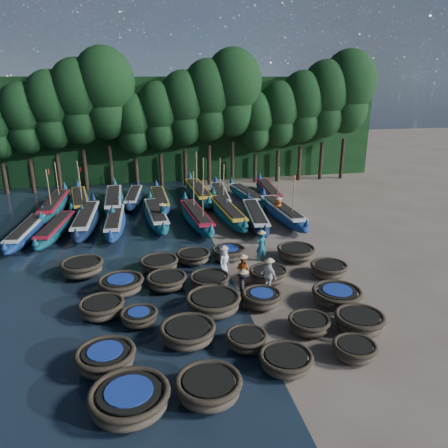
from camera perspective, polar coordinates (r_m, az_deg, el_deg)
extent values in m
plane|color=gray|center=(23.75, 0.50, -6.11)|extent=(120.00, 120.00, 0.00)
cube|color=black|center=(45.09, -5.84, 12.25)|extent=(40.00, 3.00, 10.00)
ellipsoid|color=brown|center=(14.89, -12.20, -21.83)|extent=(3.12, 3.12, 0.74)
torus|color=#3A3022|center=(14.67, -12.29, -20.79)|extent=(2.57, 2.57, 0.23)
cylinder|color=black|center=(14.64, -12.31, -20.65)|extent=(1.96, 1.96, 0.07)
cylinder|color=#1B3595|center=(14.62, -12.32, -20.52)|extent=(1.51, 1.51, 0.05)
ellipsoid|color=brown|center=(15.06, -2.02, -20.87)|extent=(2.19, 2.19, 0.73)
torus|color=#3A3022|center=(14.84, -2.03, -19.85)|extent=(2.21, 2.21, 0.22)
cylinder|color=black|center=(14.82, -2.03, -19.72)|extent=(1.67, 1.67, 0.07)
ellipsoid|color=brown|center=(16.44, 8.08, -17.51)|extent=(1.96, 1.96, 0.59)
torus|color=#3A3022|center=(16.27, 8.12, -16.73)|extent=(1.95, 1.95, 0.18)
cylinder|color=black|center=(16.25, 8.13, -16.63)|extent=(1.49, 1.49, 0.05)
ellipsoid|color=brown|center=(17.50, 16.67, -15.72)|extent=(1.99, 1.99, 0.58)
torus|color=#3A3022|center=(17.35, 16.75, -14.97)|extent=(1.65, 1.65, 0.18)
cylinder|color=black|center=(17.33, 16.77, -14.87)|extent=(1.24, 1.24, 0.05)
ellipsoid|color=brown|center=(16.81, -15.15, -16.87)|extent=(2.46, 2.46, 0.71)
torus|color=#3A3022|center=(16.62, -15.25, -15.92)|extent=(2.16, 2.16, 0.22)
cylinder|color=black|center=(16.59, -15.27, -15.80)|extent=(1.63, 1.63, 0.06)
cylinder|color=#1B3595|center=(16.57, -15.28, -15.68)|extent=(1.26, 1.26, 0.04)
ellipsoid|color=brown|center=(17.70, -4.75, -14.25)|extent=(2.41, 2.41, 0.70)
torus|color=#3A3022|center=(17.52, -4.78, -13.35)|extent=(2.23, 2.23, 0.21)
cylinder|color=black|center=(17.50, -4.78, -13.24)|extent=(1.69, 1.69, 0.06)
ellipsoid|color=brown|center=(17.39, 2.95, -15.11)|extent=(1.83, 1.83, 0.57)
torus|color=#3A3022|center=(17.24, 2.96, -14.37)|extent=(1.63, 1.63, 0.17)
cylinder|color=black|center=(17.22, 2.97, -14.27)|extent=(1.22, 1.22, 0.05)
ellipsoid|color=brown|center=(18.64, 11.03, -12.92)|extent=(2.08, 2.08, 0.58)
torus|color=#3A3022|center=(18.50, 11.09, -12.20)|extent=(1.75, 1.75, 0.18)
cylinder|color=black|center=(18.48, 11.09, -12.10)|extent=(1.32, 1.32, 0.05)
ellipsoid|color=brown|center=(19.10, 17.24, -12.37)|extent=(2.48, 2.48, 0.73)
torus|color=#3A3022|center=(18.93, 17.34, -11.48)|extent=(2.08, 2.08, 0.22)
cylinder|color=black|center=(18.91, 17.35, -11.36)|extent=(1.56, 1.56, 0.07)
ellipsoid|color=brown|center=(20.07, -15.66, -10.74)|extent=(2.26, 2.26, 0.66)
torus|color=#3A3022|center=(19.92, -15.74, -9.97)|extent=(2.00, 2.00, 0.20)
cylinder|color=black|center=(19.90, -15.75, -9.87)|extent=(1.51, 1.51, 0.06)
ellipsoid|color=brown|center=(19.14, -11.02, -12.05)|extent=(1.65, 1.65, 0.57)
torus|color=#3A3022|center=(19.00, -11.07, -11.36)|extent=(1.59, 1.59, 0.17)
cylinder|color=black|center=(18.99, -11.08, -11.27)|extent=(1.19, 1.19, 0.05)
cylinder|color=#1B3595|center=(18.97, -11.08, -11.18)|extent=(0.92, 0.92, 0.03)
ellipsoid|color=brown|center=(19.64, -1.41, -10.53)|extent=(2.61, 2.61, 0.74)
torus|color=#3A3022|center=(19.48, -1.42, -9.63)|extent=(2.47, 2.47, 0.22)
cylinder|color=black|center=(19.46, -1.42, -9.52)|extent=(1.88, 1.88, 0.07)
ellipsoid|color=brown|center=(20.19, 4.93, -9.89)|extent=(2.20, 2.20, 0.64)
torus|color=#3A3022|center=(20.05, 4.95, -9.14)|extent=(1.83, 1.83, 0.19)
cylinder|color=black|center=(20.03, 4.96, -9.04)|extent=(1.38, 1.38, 0.06)
cylinder|color=#1B3595|center=(20.01, 4.96, -8.94)|extent=(1.06, 1.06, 0.04)
ellipsoid|color=brown|center=(20.89, 14.50, -9.34)|extent=(2.39, 2.39, 0.70)
torus|color=#3A3022|center=(20.74, 14.57, -8.54)|extent=(2.30, 2.30, 0.21)
cylinder|color=black|center=(20.72, 14.58, -8.44)|extent=(1.75, 1.75, 0.06)
cylinder|color=#1B3595|center=(20.71, 14.59, -8.34)|extent=(1.35, 1.35, 0.04)
ellipsoid|color=brown|center=(21.81, -13.27, -7.99)|extent=(2.38, 2.38, 0.70)
torus|color=#3A3022|center=(21.66, -13.34, -7.20)|extent=(2.20, 2.20, 0.21)
cylinder|color=black|center=(21.65, -13.35, -7.10)|extent=(1.67, 1.67, 0.06)
cylinder|color=#1B3595|center=(21.63, -13.35, -7.00)|extent=(1.28, 1.28, 0.04)
ellipsoid|color=brown|center=(21.88, -7.49, -7.62)|extent=(1.98, 1.98, 0.64)
torus|color=#3A3022|center=(21.75, -7.52, -6.91)|extent=(2.01, 2.01, 0.19)
cylinder|color=black|center=(21.74, -7.52, -6.82)|extent=(1.52, 1.52, 0.06)
ellipsoid|color=brown|center=(21.75, -1.90, -7.64)|extent=(2.41, 2.41, 0.63)
torus|color=#3A3022|center=(21.62, -1.91, -6.93)|extent=(2.03, 2.03, 0.19)
cylinder|color=black|center=(21.60, -1.91, -6.84)|extent=(1.54, 1.54, 0.06)
ellipsoid|color=brown|center=(22.51, 5.79, -6.79)|extent=(2.16, 2.16, 0.63)
torus|color=#3A3022|center=(22.38, 5.82, -6.11)|extent=(1.99, 1.99, 0.19)
cylinder|color=black|center=(22.37, 5.82, -6.02)|extent=(1.51, 1.51, 0.06)
ellipsoid|color=brown|center=(23.58, 13.52, -5.98)|extent=(2.31, 2.31, 0.65)
torus|color=#3A3022|center=(23.46, 13.58, -5.30)|extent=(1.96, 1.96, 0.20)
cylinder|color=black|center=(23.44, 13.58, -5.21)|extent=(1.48, 1.48, 0.06)
ellipsoid|color=brown|center=(24.16, -18.01, -5.66)|extent=(2.71, 2.71, 0.75)
torus|color=#3A3022|center=(24.02, -18.09, -4.90)|extent=(2.23, 2.23, 0.23)
cylinder|color=black|center=(24.01, -18.10, -4.80)|extent=(1.68, 1.68, 0.07)
ellipsoid|color=brown|center=(23.79, -8.46, -5.42)|extent=(2.48, 2.48, 0.65)
torus|color=#3A3022|center=(23.67, -8.50, -4.74)|extent=(2.08, 2.08, 0.20)
cylinder|color=black|center=(23.65, -8.50, -4.66)|extent=(1.58, 1.58, 0.06)
ellipsoid|color=brown|center=(24.67, -4.02, -4.45)|extent=(1.89, 1.89, 0.57)
torus|color=#3A3022|center=(24.56, -4.04, -3.87)|extent=(1.93, 1.93, 0.17)
cylinder|color=black|center=(24.55, -4.04, -3.80)|extent=(1.48, 1.48, 0.05)
ellipsoid|color=brown|center=(24.95, 0.60, -4.02)|extent=(1.86, 1.86, 0.66)
torus|color=#3A3022|center=(24.83, 0.60, -3.36)|extent=(1.94, 1.94, 0.20)
cylinder|color=black|center=(24.82, 0.60, -3.27)|extent=(1.46, 1.46, 0.06)
cylinder|color=#1B3595|center=(24.80, 0.60, -3.18)|extent=(1.12, 1.12, 0.04)
ellipsoid|color=brown|center=(25.36, 9.37, -3.87)|extent=(2.64, 2.64, 0.68)
torus|color=#3A3022|center=(25.24, 9.41, -3.20)|extent=(2.20, 2.20, 0.21)
cylinder|color=black|center=(25.22, 9.41, -3.11)|extent=(1.67, 1.67, 0.06)
ellipsoid|color=navy|center=(30.74, -24.39, -1.06)|extent=(2.11, 7.37, 0.91)
cone|color=navy|center=(33.78, -22.66, 1.89)|extent=(0.40, 0.40, 0.55)
cone|color=navy|center=(27.46, -26.82, -2.47)|extent=(0.40, 0.40, 0.45)
cube|color=silver|center=(30.63, -24.48, -0.39)|extent=(1.58, 5.70, 0.11)
cube|color=black|center=(30.61, -24.50, -0.26)|extent=(1.25, 4.95, 0.09)
ellipsoid|color=#0D464D|center=(30.66, -21.09, -0.68)|extent=(2.49, 7.40, 0.91)
cone|color=#0D464D|center=(33.71, -19.36, 2.26)|extent=(0.40, 0.40, 0.55)
cone|color=#0D464D|center=(27.36, -23.51, -2.05)|extent=(0.40, 0.40, 0.46)
cube|color=#B3162A|center=(30.55, -21.17, 0.00)|extent=(1.87, 5.73, 0.11)
cube|color=black|center=(30.53, -21.19, 0.13)|extent=(1.51, 4.97, 0.09)
ellipsoid|color=#0E1936|center=(31.58, -17.55, 0.40)|extent=(1.90, 8.53, 1.06)
cone|color=#0E1936|center=(35.32, -16.77, 3.53)|extent=(0.47, 0.47, 0.64)
cone|color=#0E1936|center=(27.52, -18.82, -1.00)|extent=(0.47, 0.47, 0.53)
cube|color=silver|center=(31.45, -17.63, 1.17)|extent=(1.40, 6.61, 0.13)
cube|color=black|center=(31.43, -17.64, 1.32)|extent=(1.08, 5.75, 0.11)
ellipsoid|color=navy|center=(30.81, -14.03, 0.17)|extent=(1.64, 7.69, 0.96)
cone|color=navy|center=(34.20, -13.70, 3.11)|extent=(0.42, 0.42, 0.57)
cone|color=navy|center=(27.11, -14.64, -1.14)|extent=(0.42, 0.42, 0.48)
cube|color=silver|center=(30.69, -14.09, 0.88)|extent=(1.21, 5.96, 0.11)
cube|color=black|center=(30.67, -14.10, 1.02)|extent=(0.92, 5.18, 0.10)
ellipsoid|color=#0D464D|center=(31.59, -8.84, 1.02)|extent=(1.98, 8.13, 1.01)
cone|color=#0D464D|center=(35.17, -9.67, 3.90)|extent=(0.44, 0.44, 0.60)
cone|color=#0D464D|center=(27.70, -7.92, -0.15)|extent=(0.44, 0.44, 0.50)
cube|color=silver|center=(31.47, -8.88, 1.76)|extent=(1.47, 6.30, 0.12)
cube|color=black|center=(31.45, -8.89, 1.90)|extent=(1.14, 5.48, 0.10)
ellipsoid|color=#0D464D|center=(30.85, -3.61, 0.80)|extent=(2.18, 8.33, 1.03)
cone|color=#0D464D|center=(34.43, -5.14, 3.82)|extent=(0.45, 0.45, 0.62)
cone|color=#0D464D|center=(26.95, -1.72, -0.45)|extent=(0.45, 0.45, 0.51)
cube|color=#B3162A|center=(30.72, -3.63, 1.57)|extent=(1.62, 6.45, 0.12)
cube|color=black|center=(30.69, -3.63, 1.72)|extent=(1.27, 5.61, 0.10)
cylinder|color=#997F4C|center=(31.57, -3.99, 4.32)|extent=(0.07, 0.24, 2.88)
cylinder|color=#997F4C|center=(28.95, -2.79, 3.03)|extent=(0.07, 0.24, 2.88)
plane|color=red|center=(28.68, -2.53, 5.47)|extent=(0.00, 0.36, 0.36)
ellipsoid|color=#0D464D|center=(31.77, 0.46, 1.41)|extent=(2.08, 8.58, 1.06)
cone|color=#0D464D|center=(35.45, -1.36, 4.39)|extent=(0.47, 0.47, 0.64)
cone|color=#0D464D|center=(27.80, 2.77, 0.22)|extent=(0.47, 0.47, 0.53)
cube|color=gold|center=(31.64, 0.46, 2.18)|extent=(1.54, 6.65, 0.13)
cube|color=black|center=(31.62, 0.46, 2.33)|extent=(1.20, 5.78, 0.11)
ellipsoid|color=#0E1936|center=(30.93, 4.13, 0.83)|extent=(2.46, 8.27, 1.02)
cone|color=#0E1936|center=(34.52, 3.20, 3.89)|extent=(0.45, 0.45, 0.61)
cone|color=#0E1936|center=(27.02, 5.39, -0.51)|extent=(0.45, 0.45, 0.51)
cube|color=silver|center=(30.80, 4.15, 1.59)|extent=(1.84, 6.40, 0.12)
cube|color=black|center=(30.78, 4.15, 1.73)|extent=(1.46, 5.56, 0.10)
ellipsoid|color=navy|center=(32.06, 7.61, 1.39)|extent=(1.96, 8.55, 1.06)
cone|color=navy|center=(35.59, 5.19, 4.37)|extent=(0.47, 0.47, 0.64)
cone|color=navy|center=(28.26, 10.76, 0.21)|extent=(0.47, 0.47, 0.53)
cube|color=silver|center=(31.93, 7.64, 2.16)|extent=(1.45, 6.62, 0.13)
cube|color=black|center=(31.90, 7.65, 2.30)|extent=(1.12, 5.76, 0.11)
cylinder|color=#997F4C|center=(32.78, 7.09, 4.88)|extent=(0.07, 0.25, 2.97)
cylinder|color=#997F4C|center=(30.22, 9.05, 3.61)|extent=(0.07, 0.25, 2.97)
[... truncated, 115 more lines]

